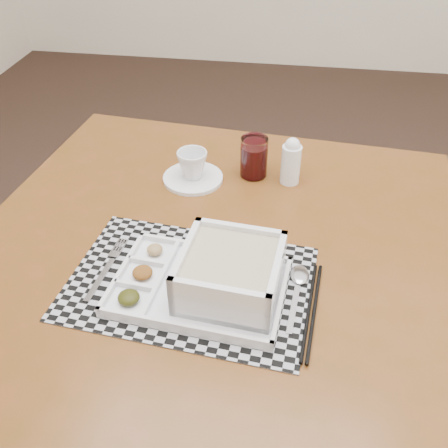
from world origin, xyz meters
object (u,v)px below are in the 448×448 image
Objects in this scene: cup at (192,164)px; juice_glass at (254,159)px; dining_table at (212,273)px; serving_tray at (221,278)px; creamer_bottle at (291,161)px.

juice_glass is (0.15, 0.05, 0.00)m from cup.
serving_tray is at bearing -72.57° from dining_table.
dining_table is 0.29m from cup.
serving_tray is at bearing -92.02° from juice_glass.
creamer_bottle is at bearing 75.21° from serving_tray.
dining_table is 14.98× the size of cup.
juice_glass reaches higher than serving_tray.
cup is at bearing -162.58° from juice_glass.
cup is at bearing -172.95° from creamer_bottle.
cup is at bearing 110.33° from dining_table.
serving_tray is 0.40m from cup.
juice_glass is (0.06, 0.29, 0.13)m from dining_table.
dining_table is at bearing -118.53° from creamer_bottle.
creamer_bottle is at bearing 61.47° from dining_table.
juice_glass is at bearing 169.85° from creamer_bottle.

